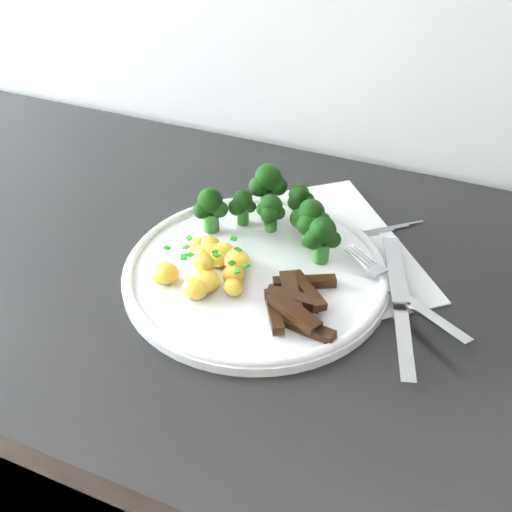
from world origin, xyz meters
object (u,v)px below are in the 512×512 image
(plate, at_px, (256,271))
(knife, at_px, (401,320))
(potatoes, at_px, (210,264))
(beef_strips, at_px, (294,302))
(recipe_paper, at_px, (322,247))
(broccoli, at_px, (277,207))
(fork, at_px, (406,296))
(counter, at_px, (284,503))

(plate, xyz_separation_m, knife, (0.17, -0.02, 0.00))
(potatoes, height_order, knife, potatoes)
(potatoes, distance_m, beef_strips, 0.11)
(plate, bearing_deg, recipe_paper, 57.19)
(broccoli, distance_m, fork, 0.19)
(potatoes, height_order, fork, potatoes)
(counter, xyz_separation_m, broccoli, (-0.05, 0.07, 0.50))
(broccoli, bearing_deg, beef_strips, -60.76)
(potatoes, distance_m, knife, 0.22)
(broccoli, relative_size, beef_strips, 1.66)
(recipe_paper, bearing_deg, potatoes, -132.62)
(recipe_paper, relative_size, plate, 1.10)
(recipe_paper, bearing_deg, knife, -39.55)
(plate, height_order, potatoes, potatoes)
(plate, bearing_deg, potatoes, -151.05)
(recipe_paper, relative_size, beef_strips, 3.03)
(counter, xyz_separation_m, plate, (-0.05, -0.00, 0.46))
(broccoli, bearing_deg, counter, -54.09)
(broccoli, height_order, beef_strips, broccoli)
(recipe_paper, distance_m, broccoli, 0.07)
(recipe_paper, relative_size, potatoes, 3.07)
(counter, relative_size, fork, 15.00)
(knife, bearing_deg, beef_strips, -164.47)
(beef_strips, xyz_separation_m, fork, (0.11, 0.06, -0.00))
(counter, bearing_deg, recipe_paper, 85.92)
(potatoes, height_order, beef_strips, potatoes)
(beef_strips, bearing_deg, fork, 28.24)
(potatoes, xyz_separation_m, fork, (0.21, 0.04, -0.00))
(plate, height_order, knife, knife)
(knife, bearing_deg, broccoli, 152.75)
(potatoes, relative_size, beef_strips, 0.99)
(fork, bearing_deg, potatoes, -170.33)
(knife, bearing_deg, potatoes, -177.40)
(counter, distance_m, fork, 0.49)
(plate, xyz_separation_m, potatoes, (-0.05, -0.03, 0.01))
(broccoli, height_order, fork, broccoli)
(plate, xyz_separation_m, beef_strips, (0.06, -0.05, 0.01))
(broccoli, relative_size, knife, 0.83)
(counter, height_order, fork, fork)
(recipe_paper, bearing_deg, broccoli, -172.60)
(recipe_paper, xyz_separation_m, knife, (0.12, -0.10, 0.01))
(potatoes, bearing_deg, fork, 9.67)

